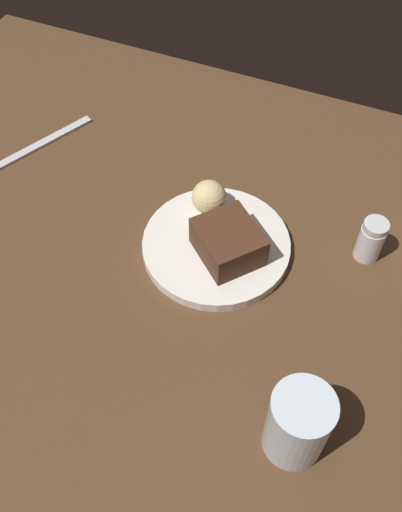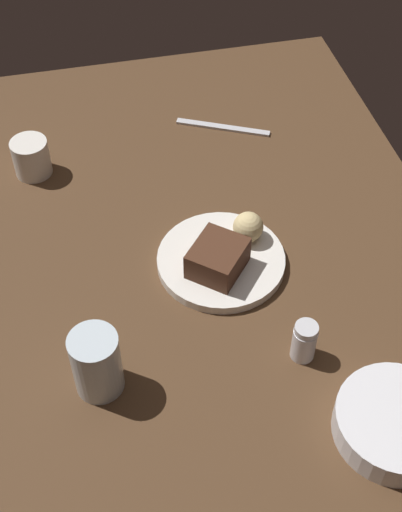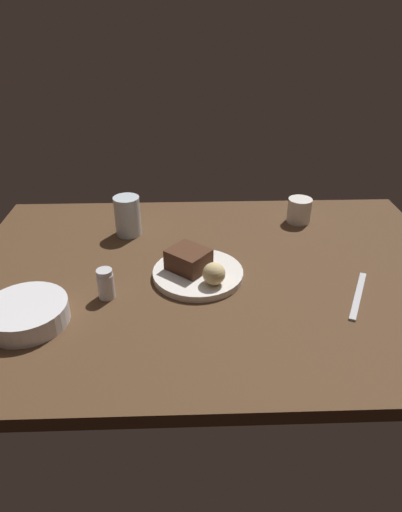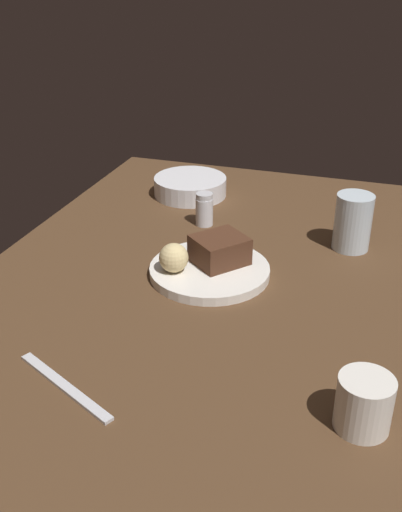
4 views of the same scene
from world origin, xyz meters
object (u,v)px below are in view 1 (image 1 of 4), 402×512
dessert_plate (216,246)px  salt_shaker (371,240)px  chocolate_cake_slice (228,242)px  water_glass (298,424)px  butter_knife (42,143)px  bread_roll (210,197)px

dessert_plate → salt_shaker: bearing=-159.7°
chocolate_cake_slice → water_glass: (-16.39, 21.41, 1.33)cm
dessert_plate → chocolate_cake_slice: chocolate_cake_slice is taller
salt_shaker → water_glass: 30.12cm
salt_shaker → butter_knife: size_ratio=0.37×
bread_roll → salt_shaker: size_ratio=0.74×
salt_shaker → butter_knife: 55.40cm
chocolate_cake_slice → water_glass: water_glass is taller
chocolate_cake_slice → butter_knife: bearing=-15.4°
dessert_plate → salt_shaker: size_ratio=3.06×
water_glass → butter_knife: 62.54cm
dessert_plate → bread_roll: (3.22, -5.43, 3.38)cm
water_glass → butter_knife: size_ratio=0.57×
bread_roll → salt_shaker: 23.51cm
butter_knife → chocolate_cake_slice: bearing=100.5°
chocolate_cake_slice → butter_knife: (37.26, -10.29, -3.85)cm
bread_roll → dessert_plate: bearing=120.6°
dessert_plate → chocolate_cake_slice: size_ratio=2.42×
butter_knife → bread_roll: bearing=109.3°
dessert_plate → butter_knife: dessert_plate is taller
butter_knife → water_glass: bearing=85.3°
water_glass → dessert_plate: bearing=-50.6°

